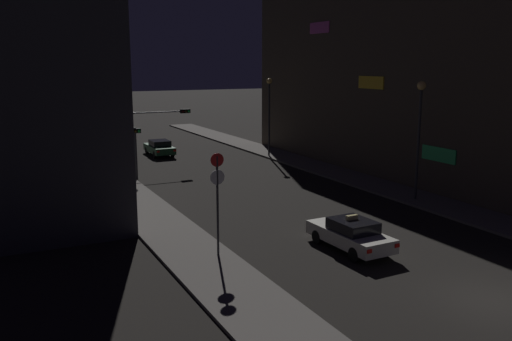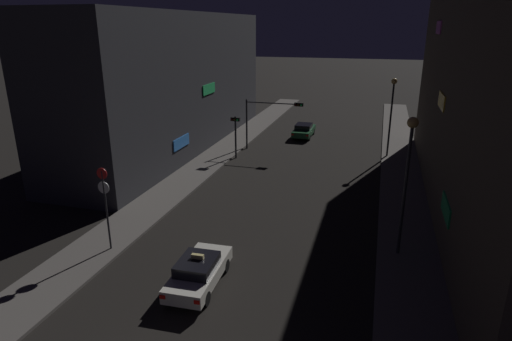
% 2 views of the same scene
% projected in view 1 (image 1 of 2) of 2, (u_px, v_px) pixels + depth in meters
% --- Properties ---
extents(ground_plane, '(300.00, 300.00, 0.00)m').
position_uv_depth(ground_plane, '(495.00, 301.00, 19.22)').
color(ground_plane, black).
extents(sidewalk_left, '(3.09, 59.85, 0.15)m').
position_uv_depth(sidewalk_left, '(107.00, 176.00, 40.29)').
color(sidewalk_left, '#5B5651').
rests_on(sidewalk_left, ground_plane).
extents(sidewalk_right, '(3.09, 59.85, 0.15)m').
position_uv_depth(sidewalk_right, '(292.00, 159.00, 47.19)').
color(sidewalk_right, '#5B5651').
rests_on(sidewalk_right, ground_plane).
extents(building_facade_left, '(7.14, 31.30, 12.35)m').
position_uv_depth(building_facade_left, '(26.00, 94.00, 37.27)').
color(building_facade_left, '#333338').
rests_on(building_facade_left, ground_plane).
extents(building_facade_right, '(9.25, 34.60, 14.99)m').
position_uv_depth(building_facade_right, '(421.00, 73.00, 40.92)').
color(building_facade_right, '#473D33').
rests_on(building_facade_right, ground_plane).
extents(taxi, '(1.97, 4.51, 1.62)m').
position_uv_depth(taxi, '(351.00, 234.00, 24.41)').
color(taxi, silver).
rests_on(taxi, ground_plane).
extents(far_car, '(1.84, 4.46, 1.42)m').
position_uv_depth(far_car, '(159.00, 148.00, 49.37)').
color(far_car, '#1E512D').
rests_on(far_car, ground_plane).
extents(traffic_light_overhead, '(5.41, 0.42, 4.73)m').
position_uv_depth(traffic_light_overhead, '(153.00, 125.00, 42.62)').
color(traffic_light_overhead, '#2D2D33').
rests_on(traffic_light_overhead, ground_plane).
extents(traffic_light_left_kerb, '(0.80, 0.42, 3.77)m').
position_uv_depth(traffic_light_left_kerb, '(136.00, 142.00, 38.91)').
color(traffic_light_left_kerb, '#2D2D33').
rests_on(traffic_light_left_kerb, ground_plane).
extents(sign_pole_left, '(0.64, 0.10, 4.45)m').
position_uv_depth(sign_pole_left, '(217.00, 194.00, 22.96)').
color(sign_pole_left, '#2D2D33').
rests_on(sign_pole_left, sidewalk_left).
extents(street_lamp_near_block, '(0.53, 0.53, 7.09)m').
position_uv_depth(street_lamp_near_block, '(420.00, 118.00, 32.10)').
color(street_lamp_near_block, '#2D2D33').
rests_on(street_lamp_near_block, sidewalk_right).
extents(street_lamp_far_block, '(0.49, 0.49, 6.83)m').
position_uv_depth(street_lamp_far_block, '(269.00, 104.00, 47.70)').
color(street_lamp_far_block, '#2D2D33').
rests_on(street_lamp_far_block, sidewalk_right).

